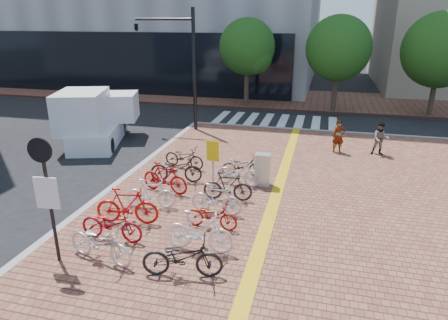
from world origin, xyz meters
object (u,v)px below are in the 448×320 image
(bike_5, at_px, (176,169))
(box_truck, at_px, (97,118))
(bike_4, at_px, (165,178))
(notice_sign, at_px, (46,186))
(bike_0, at_px, (100,243))
(bike_11, at_px, (228,186))
(pedestrian_b, at_px, (381,139))
(bike_13, at_px, (242,166))
(bike_12, at_px, (239,172))
(utility_box, at_px, (263,170))
(bike_2, at_px, (127,206))
(bike_3, at_px, (151,194))
(bike_8, at_px, (199,231))
(bike_9, at_px, (212,215))
(bike_7, at_px, (182,257))
(yellow_sign, at_px, (213,155))
(pedestrian_a, at_px, (338,136))
(bike_10, at_px, (216,199))
(bike_1, at_px, (112,224))
(bike_6, at_px, (184,157))
(traffic_light_pole, at_px, (167,47))

(bike_5, bearing_deg, box_truck, 45.74)
(box_truck, bearing_deg, bike_4, -42.03)
(notice_sign, bearing_deg, bike_0, 14.50)
(bike_11, height_order, pedestrian_b, pedestrian_b)
(bike_13, distance_m, notice_sign, 7.86)
(bike_12, bearing_deg, utility_box, -69.84)
(bike_2, bearing_deg, notice_sign, 150.97)
(bike_3, height_order, bike_8, bike_8)
(bike_3, bearing_deg, bike_2, 159.49)
(bike_0, xyz_separation_m, bike_12, (2.37, 5.65, -0.00))
(bike_8, distance_m, bike_9, 1.28)
(bike_4, bearing_deg, box_truck, 59.39)
(bike_7, xyz_separation_m, box_truck, (-7.97, 9.64, 0.64))
(bike_4, height_order, yellow_sign, yellow_sign)
(bike_11, relative_size, bike_13, 1.06)
(bike_5, height_order, yellow_sign, yellow_sign)
(bike_4, height_order, pedestrian_a, pedestrian_a)
(bike_7, xyz_separation_m, bike_10, (-0.07, 3.35, -0.01))
(notice_sign, bearing_deg, bike_1, 56.09)
(bike_11, bearing_deg, bike_1, 137.47)
(bike_4, xyz_separation_m, bike_10, (2.21, -1.16, -0.05))
(bike_6, height_order, bike_12, bike_12)
(bike_4, relative_size, pedestrian_a, 1.20)
(bike_1, distance_m, bike_13, 6.16)
(bike_4, bearing_deg, pedestrian_b, -40.04)
(bike_4, bearing_deg, bike_13, -35.30)
(bike_2, relative_size, bike_13, 1.21)
(bike_8, distance_m, yellow_sign, 4.47)
(bike_12, bearing_deg, yellow_sign, 111.79)
(bike_3, distance_m, bike_9, 2.43)
(bike_13, xyz_separation_m, pedestrian_a, (3.69, 3.95, 0.34))
(bike_5, bearing_deg, bike_7, -166.51)
(pedestrian_b, relative_size, box_truck, 0.29)
(bike_8, distance_m, pedestrian_a, 10.21)
(notice_sign, xyz_separation_m, box_truck, (-4.64, 9.82, -0.93))
(bike_7, xyz_separation_m, bike_9, (0.04, 2.41, -0.10))
(bike_12, bearing_deg, bike_13, 9.69)
(bike_10, bearing_deg, notice_sign, 140.50)
(bike_11, bearing_deg, traffic_light_pole, 27.15)
(bike_0, distance_m, bike_13, 7.00)
(bike_1, height_order, traffic_light_pole, traffic_light_pole)
(pedestrian_a, bearing_deg, bike_4, -151.17)
(box_truck, bearing_deg, bike_0, -59.01)
(bike_8, height_order, yellow_sign, yellow_sign)
(bike_1, bearing_deg, utility_box, -34.44)
(notice_sign, relative_size, box_truck, 0.64)
(bike_13, height_order, box_truck, box_truck)
(bike_3, bearing_deg, pedestrian_b, -54.63)
(bike_10, bearing_deg, bike_7, -175.52)
(bike_7, relative_size, bike_10, 1.16)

